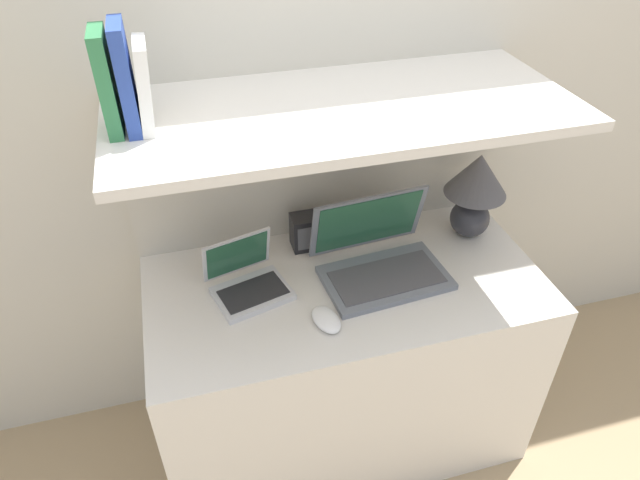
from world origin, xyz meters
name	(u,v)px	position (x,y,z in m)	size (l,w,h in m)	color
wall_back	(315,96)	(0.00, 0.67, 1.20)	(6.00, 0.05, 2.40)	beige
desk	(344,364)	(0.00, 0.30, 0.37)	(1.22, 0.60, 0.74)	silver
back_riser	(319,249)	(0.00, 0.62, 0.63)	(1.22, 0.04, 1.27)	beige
shelf	(344,110)	(0.00, 0.37, 1.28)	(1.22, 0.54, 0.03)	silver
table_lamp	(476,187)	(0.48, 0.44, 0.93)	(0.20, 0.20, 0.30)	#2D2D33
laptop_large	(380,259)	(0.11, 0.33, 0.79)	(0.40, 0.32, 0.24)	slate
laptop_small	(248,281)	(-0.30, 0.35, 0.78)	(0.26, 0.24, 0.16)	silver
computer_mouse	(326,320)	(-0.11, 0.15, 0.76)	(0.09, 0.13, 0.03)	white
router_box	(309,231)	(-0.06, 0.52, 0.80)	(0.11, 0.08, 0.12)	black
book_green	(106,83)	(-0.56, 0.37, 1.41)	(0.03, 0.12, 0.23)	#2D7042
book_blue	(125,79)	(-0.52, 0.37, 1.42)	(0.03, 0.13, 0.25)	#284293
book_white	(144,86)	(-0.48, 0.37, 1.40)	(0.04, 0.13, 0.20)	silver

